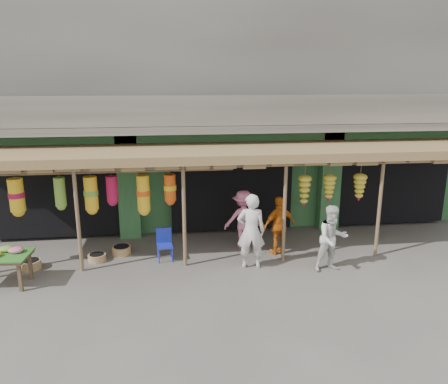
{
  "coord_description": "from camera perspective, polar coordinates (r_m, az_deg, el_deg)",
  "views": [
    {
      "loc": [
        -1.81,
        -10.33,
        4.55
      ],
      "look_at": [
        -0.37,
        1.0,
        1.55
      ],
      "focal_mm": 35.0,
      "sensor_mm": 36.0,
      "label": 1
    }
  ],
  "objects": [
    {
      "name": "person_vendor",
      "position": [
        11.59,
        7.24,
        -4.36
      ],
      "size": [
        0.99,
        0.63,
        1.57
      ],
      "primitive_type": "imported",
      "rotation": [
        0.0,
        0.0,
        3.43
      ],
      "color": "#C56012",
      "rests_on": "ground"
    },
    {
      "name": "person_shopper",
      "position": [
        11.98,
        2.51,
        -3.54
      ],
      "size": [
        1.04,
        0.6,
        1.6
      ],
      "primitive_type": "imported",
      "rotation": [
        0.0,
        0.0,
        3.13
      ],
      "color": "pink",
      "rests_on": "ground"
    },
    {
      "name": "basket_right",
      "position": [
        11.83,
        -23.88,
        -8.66
      ],
      "size": [
        0.59,
        0.59,
        0.22
      ],
      "primitive_type": "cylinder",
      "rotation": [
        0.0,
        0.0,
        0.25
      ],
      "color": "#A7834E",
      "rests_on": "ground"
    },
    {
      "name": "person_front",
      "position": [
        10.65,
        3.56,
        -5.13
      ],
      "size": [
        0.74,
        0.54,
        1.88
      ],
      "primitive_type": "imported",
      "rotation": [
        0.0,
        0.0,
        3.01
      ],
      "color": "silver",
      "rests_on": "ground"
    },
    {
      "name": "ground",
      "position": [
        11.43,
        2.51,
        -8.75
      ],
      "size": [
        80.0,
        80.0,
        0.0
      ],
      "primitive_type": "plane",
      "color": "#514C47",
      "rests_on": "ground"
    },
    {
      "name": "person_right",
      "position": [
        10.82,
        13.95,
        -5.93
      ],
      "size": [
        0.86,
        0.71,
        1.63
      ],
      "primitive_type": "imported",
      "rotation": [
        0.0,
        0.0,
        0.12
      ],
      "color": "silver",
      "rests_on": "ground"
    },
    {
      "name": "basket_left",
      "position": [
        12.02,
        -13.23,
        -7.4
      ],
      "size": [
        0.66,
        0.66,
        0.21
      ],
      "primitive_type": "cylinder",
      "rotation": [
        0.0,
        0.0,
        0.4
      ],
      "color": "olive",
      "rests_on": "ground"
    },
    {
      "name": "awning",
      "position": [
        11.43,
        1.21,
        4.8
      ],
      "size": [
        14.0,
        2.7,
        2.79
      ],
      "color": "brown",
      "rests_on": "ground"
    },
    {
      "name": "blue_chair",
      "position": [
        11.36,
        -7.79,
        -6.54
      ],
      "size": [
        0.43,
        0.43,
        0.82
      ],
      "rotation": [
        0.0,
        0.0,
        0.1
      ],
      "color": "#1A2AAB",
      "rests_on": "ground"
    },
    {
      "name": "basket_mid",
      "position": [
        11.76,
        -16.25,
        -8.21
      ],
      "size": [
        0.6,
        0.6,
        0.18
      ],
      "primitive_type": "cylinder",
      "rotation": [
        0.0,
        0.0,
        0.39
      ],
      "color": "olive",
      "rests_on": "ground"
    },
    {
      "name": "building",
      "position": [
        15.35,
        -0.45,
        10.3
      ],
      "size": [
        16.4,
        6.8,
        7.0
      ],
      "color": "gray",
      "rests_on": "ground"
    }
  ]
}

